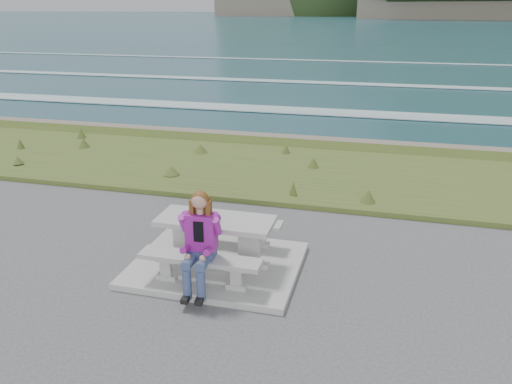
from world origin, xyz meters
TOP-DOWN VIEW (x-y plane):
  - concrete_slab at (0.00, 0.00)m, footprint 2.60×2.10m
  - picnic_table at (0.00, 0.00)m, footprint 1.80×0.75m
  - bench_landward at (0.00, -0.70)m, footprint 1.80×0.35m
  - bench_seaward at (0.00, 0.70)m, footprint 1.80×0.35m
  - grass_verge at (0.00, 5.00)m, footprint 160.00×4.50m
  - shore_drop at (0.00, 7.90)m, footprint 160.00×0.80m
  - ocean at (0.00, 25.09)m, footprint 1600.00×1600.00m
  - seated_woman at (0.04, -0.84)m, footprint 0.44×0.74m

SIDE VIEW (x-z plane):
  - ocean at x=0.00m, z-range -1.79..-1.70m
  - grass_verge at x=0.00m, z-range -0.11..0.11m
  - shore_drop at x=0.00m, z-range -1.10..1.10m
  - concrete_slab at x=0.00m, z-range 0.00..0.10m
  - bench_landward at x=0.00m, z-range 0.22..0.67m
  - bench_seaward at x=0.00m, z-range 0.22..0.67m
  - seated_woman at x=0.04m, z-range -0.09..1.35m
  - picnic_table at x=0.00m, z-range 0.31..1.06m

